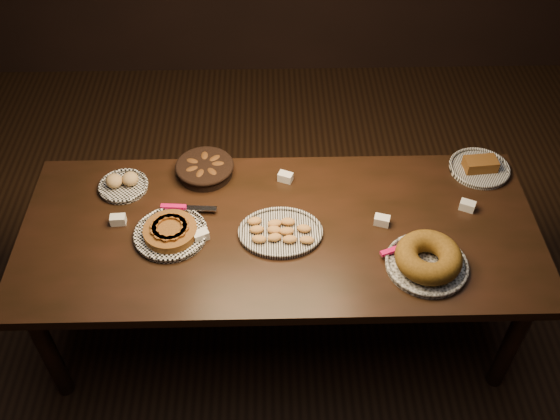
{
  "coord_description": "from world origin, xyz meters",
  "views": [
    {
      "loc": [
        -0.04,
        -1.96,
        2.86
      ],
      "look_at": [
        0.0,
        0.05,
        0.82
      ],
      "focal_mm": 40.0,
      "sensor_mm": 36.0,
      "label": 1
    }
  ],
  "objects_px": {
    "buffet_table": "(280,239)",
    "bundt_cake_plate": "(428,259)",
    "apple_tart_plate": "(171,232)",
    "madeleine_platter": "(280,232)"
  },
  "relations": [
    {
      "from": "buffet_table",
      "to": "bundt_cake_plate",
      "type": "bearing_deg",
      "value": -20.79
    },
    {
      "from": "buffet_table",
      "to": "bundt_cake_plate",
      "type": "distance_m",
      "value": 0.69
    },
    {
      "from": "apple_tart_plate",
      "to": "bundt_cake_plate",
      "type": "relative_size",
      "value": 0.98
    },
    {
      "from": "buffet_table",
      "to": "bundt_cake_plate",
      "type": "xyz_separation_m",
      "value": [
        0.63,
        -0.24,
        0.12
      ]
    },
    {
      "from": "apple_tart_plate",
      "to": "bundt_cake_plate",
      "type": "distance_m",
      "value": 1.15
    },
    {
      "from": "madeleine_platter",
      "to": "bundt_cake_plate",
      "type": "relative_size",
      "value": 1.0
    },
    {
      "from": "buffet_table",
      "to": "apple_tart_plate",
      "type": "distance_m",
      "value": 0.51
    },
    {
      "from": "buffet_table",
      "to": "apple_tart_plate",
      "type": "relative_size",
      "value": 6.42
    },
    {
      "from": "apple_tart_plate",
      "to": "madeleine_platter",
      "type": "height_order",
      "value": "apple_tart_plate"
    },
    {
      "from": "bundt_cake_plate",
      "to": "apple_tart_plate",
      "type": "bearing_deg",
      "value": 161.53
    }
  ]
}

